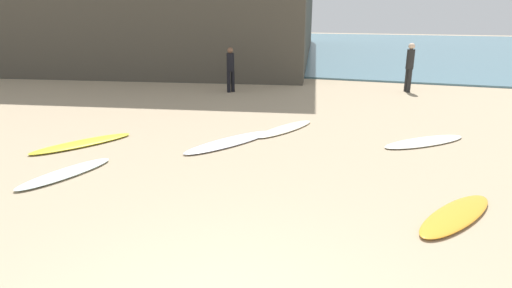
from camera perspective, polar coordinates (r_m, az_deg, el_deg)
ocean_water at (r=38.78m, az=17.04°, el=12.61°), size 120.00×40.00×0.08m
surfboard_0 at (r=10.69m, az=3.98°, el=2.10°), size 1.29×2.20×0.07m
surfboard_1 at (r=10.24m, az=-22.58°, el=0.10°), size 1.54×2.27×0.08m
surfboard_2 at (r=9.59m, az=-3.61°, el=0.30°), size 1.68×2.53×0.07m
surfboard_3 at (r=6.85m, az=25.59°, el=-8.72°), size 1.42×1.97×0.09m
surfboard_4 at (r=8.48m, az=-24.52°, el=-3.63°), size 0.94×1.97×0.08m
surfboard_5 at (r=10.36m, az=21.98°, el=0.30°), size 2.07×1.99×0.07m
beachgoer_near at (r=16.77m, az=20.21°, el=10.10°), size 0.38×0.38×1.80m
beachgoer_mid at (r=15.75m, az=-3.49°, el=10.36°), size 0.38×0.38×1.65m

